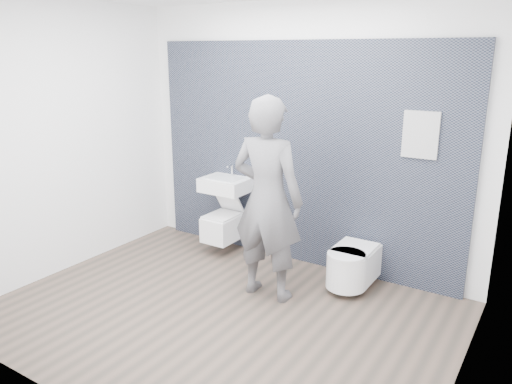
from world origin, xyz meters
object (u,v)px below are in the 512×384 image
Objects in this scene: washbasin at (225,184)px; visitor at (267,200)px; toilet_square at (224,225)px; toilet_rounded at (351,266)px.

washbasin is 1.22m from visitor.
washbasin is at bearing 90.00° from toilet_square.
toilet_square is 1.35m from visitor.
visitor reaches higher than washbasin.
toilet_square reaches higher than toilet_rounded.
washbasin is 0.49m from toilet_square.
toilet_rounded is 0.34× the size of visitor.
toilet_rounded is at bearing -141.54° from visitor.
visitor is (-0.64, -0.56, 0.72)m from toilet_rounded.
toilet_rounded is at bearing -3.26° from toilet_square.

